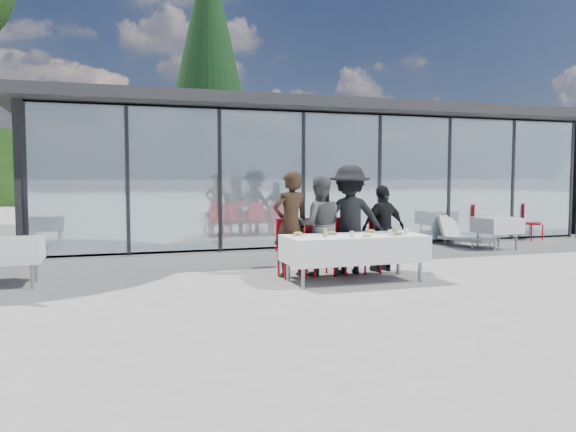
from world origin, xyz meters
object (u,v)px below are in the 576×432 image
(diner_chair_a, at_px, (290,245))
(lounger, at_px, (461,235))
(dining_table, at_px, (354,248))
(folded_eyeglasses, at_px, (367,236))
(diner_chair_b, at_px, (319,244))
(spare_table_right, at_px, (497,225))
(diner_chair_d, at_px, (383,241))
(juice_bottle, at_px, (325,233))
(plate_a, at_px, (298,234))
(diner_d, at_px, (383,228))
(spare_table_left, at_px, (12,251))
(plate_extra, at_px, (398,234))
(spare_chair_b, at_px, (471,221))
(diner_chair_c, at_px, (349,243))
(spare_chair_a, at_px, (529,220))
(plate_b, at_px, (331,234))
(plate_d, at_px, (394,231))
(diner_c, at_px, (350,220))
(diner_a, at_px, (291,224))
(conifer_tree, at_px, (209,61))
(diner_b, at_px, (319,226))
(plate_c, at_px, (371,232))

(diner_chair_a, relative_size, lounger, 0.67)
(dining_table, height_order, folded_eyeglasses, folded_eyeglasses)
(diner_chair_b, bearing_deg, spare_table_right, 20.37)
(diner_chair_d, xyz_separation_m, juice_bottle, (-1.47, -0.88, 0.28))
(plate_a, height_order, lounger, plate_a)
(diner_chair_b, height_order, diner_d, diner_d)
(dining_table, bearing_deg, diner_chair_d, 39.63)
(lounger, bearing_deg, spare_table_left, -166.91)
(plate_extra, height_order, spare_chair_b, spare_chair_b)
(diner_chair_d, xyz_separation_m, folded_eyeglasses, (-0.81, -1.00, 0.22))
(diner_chair_c, bearing_deg, spare_chair_a, 25.67)
(diner_chair_c, bearing_deg, diner_chair_b, 180.00)
(spare_chair_a, bearing_deg, plate_b, -152.03)
(spare_chair_b, bearing_deg, plate_d, -138.15)
(diner_c, height_order, diner_chair_d, diner_c)
(diner_c, distance_m, juice_bottle, 1.19)
(diner_chair_a, relative_size, spare_chair_a, 1.00)
(diner_a, distance_m, spare_chair_a, 8.43)
(lounger, bearing_deg, plate_extra, -135.77)
(diner_c, height_order, plate_extra, diner_c)
(diner_a, xyz_separation_m, lounger, (5.35, 2.77, -0.63))
(plate_b, bearing_deg, dining_table, -13.41)
(plate_b, distance_m, conifer_tree, 13.89)
(spare_chair_b, bearing_deg, plate_a, -147.22)
(plate_a, height_order, spare_table_left, plate_a)
(spare_table_right, xyz_separation_m, spare_chair_b, (0.32, 1.43, -0.02))
(plate_a, bearing_deg, spare_table_left, 165.64)
(diner_b, height_order, diner_chair_d, diner_b)
(diner_a, distance_m, diner_chair_d, 1.77)
(juice_bottle, bearing_deg, dining_table, 13.02)
(diner_chair_a, bearing_deg, plate_d, -20.42)
(plate_b, bearing_deg, diner_chair_c, 47.16)
(plate_a, distance_m, spare_table_left, 4.40)
(plate_b, height_order, lounger, plate_b)
(diner_c, distance_m, diner_chair_d, 0.77)
(diner_a, bearing_deg, diner_b, 170.06)
(diner_chair_b, distance_m, diner_c, 0.70)
(diner_b, bearing_deg, spare_chair_b, -134.30)
(diner_chair_b, distance_m, lounger, 5.57)
(plate_b, height_order, spare_table_left, plate_b)
(plate_c, bearing_deg, spare_table_left, 169.27)
(diner_chair_b, distance_m, diner_d, 1.24)
(diner_c, bearing_deg, plate_c, 121.68)
(spare_table_right, height_order, conifer_tree, conifer_tree)
(diner_b, relative_size, juice_bottle, 11.88)
(plate_d, bearing_deg, plate_c, 171.08)
(diner_chair_a, height_order, diner_chair_c, same)
(dining_table, relative_size, lounger, 1.56)
(diner_a, relative_size, plate_extra, 6.87)
(diner_chair_b, bearing_deg, diner_c, -1.47)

